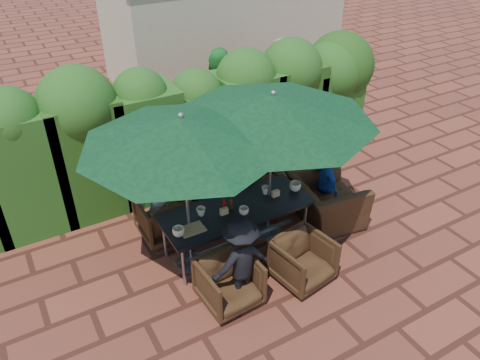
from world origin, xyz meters
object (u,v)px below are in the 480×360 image
dining_table (236,212)px  umbrella_right (273,107)px  chair_end_right (326,193)px  chair_far_left (164,214)px  chair_near_right (303,259)px  umbrella_left (182,131)px  chair_far_right (253,183)px  chair_far_mid (207,194)px  chair_near_left (229,280)px

dining_table → umbrella_right: umbrella_right is taller
dining_table → chair_end_right: 1.66m
dining_table → chair_far_left: 1.22m
chair_far_left → chair_near_right: bearing=124.2°
dining_table → umbrella_right: 1.66m
umbrella_left → chair_far_right: size_ratio=3.43×
umbrella_right → chair_far_left: bearing=151.0°
dining_table → umbrella_left: umbrella_left is taller
chair_far_left → chair_far_mid: 0.86m
chair_far_right → umbrella_right: bearing=89.9°
chair_far_right → chair_near_right: chair_far_right is taller
chair_far_right → dining_table: bearing=62.6°
umbrella_right → chair_near_right: bearing=-96.7°
dining_table → chair_near_left: bearing=-124.3°
umbrella_left → umbrella_right: bearing=1.2°
chair_far_left → chair_far_mid: bearing=-168.9°
chair_near_right → chair_end_right: 1.52m
chair_near_left → chair_end_right: 2.42m
chair_near_left → chair_far_mid: bearing=68.9°
umbrella_right → chair_near_right: 2.15m
dining_table → chair_far_right: chair_far_right is taller
umbrella_left → chair_far_left: (-0.08, 0.83, -1.82)m
chair_near_left → chair_end_right: (2.27, 0.82, 0.13)m
dining_table → umbrella_left: size_ratio=0.85×
umbrella_left → chair_near_left: size_ratio=3.54×
chair_near_left → chair_end_right: bearing=16.6°
dining_table → chair_near_right: (0.48, -1.06, -0.30)m
umbrella_left → chair_far_right: 2.60m
chair_far_left → chair_near_right: size_ratio=1.06×
chair_near_right → chair_end_right: (1.17, 0.96, 0.13)m
umbrella_right → chair_far_mid: 2.16m
umbrella_left → chair_near_left: umbrella_left is taller
dining_table → chair_far_left: (-0.84, 0.84, -0.28)m
chair_far_left → chair_far_right: (1.69, 0.07, -0.01)m
umbrella_right → chair_end_right: 2.00m
chair_far_mid → chair_far_right: 0.85m
dining_table → chair_near_right: 1.20m
dining_table → chair_near_right: size_ratio=3.01×
chair_far_left → chair_far_right: bearing=-178.0°
chair_far_right → chair_near_left: 2.35m
chair_far_mid → umbrella_left: bearing=65.4°
umbrella_right → chair_near_left: size_ratio=3.88×
chair_far_left → chair_far_right: size_ratio=1.02×
chair_far_mid → chair_far_right: same height
chair_far_mid → chair_far_left: bearing=24.1°
chair_end_right → chair_far_mid: bearing=64.8°
dining_table → umbrella_left: (-0.76, 0.01, 1.54)m
umbrella_left → chair_end_right: (2.41, -0.11, -1.70)m
chair_near_right → chair_end_right: chair_end_right is taller
chair_far_left → chair_near_left: 1.77m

